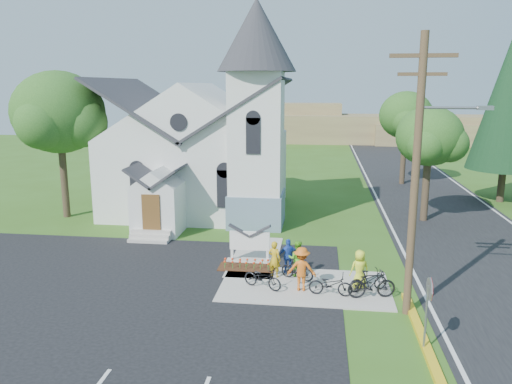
# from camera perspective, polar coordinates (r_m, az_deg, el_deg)

# --- Properties ---
(ground) EXTENTS (120.00, 120.00, 0.00)m
(ground) POSITION_cam_1_polar(r_m,az_deg,el_deg) (20.91, 1.34, -11.10)
(ground) COLOR #365B1A
(ground) RESTS_ON ground
(parking_lot) EXTENTS (20.00, 16.00, 0.02)m
(parking_lot) POSITION_cam_1_polar(r_m,az_deg,el_deg) (21.01, -19.05, -11.65)
(parking_lot) COLOR black
(parking_lot) RESTS_ON ground
(road) EXTENTS (8.00, 90.00, 0.02)m
(road) POSITION_cam_1_polar(r_m,az_deg,el_deg) (36.00, 20.02, -1.87)
(road) COLOR black
(road) RESTS_ON ground
(sidewalk) EXTENTS (7.00, 4.00, 0.05)m
(sidewalk) POSITION_cam_1_polar(r_m,az_deg,el_deg) (21.27, 5.58, -10.67)
(sidewalk) COLOR #A49D94
(sidewalk) RESTS_ON ground
(church) EXTENTS (12.35, 12.00, 13.00)m
(church) POSITION_cam_1_polar(r_m,az_deg,el_deg) (32.61, -5.94, 6.76)
(church) COLOR silver
(church) RESTS_ON ground
(church_sign) EXTENTS (2.20, 0.40, 1.70)m
(church_sign) POSITION_cam_1_polar(r_m,az_deg,el_deg) (23.67, -0.73, -5.64)
(church_sign) COLOR #A49D94
(church_sign) RESTS_ON ground
(flower_bed) EXTENTS (2.60, 1.10, 0.07)m
(flower_bed) POSITION_cam_1_polar(r_m,az_deg,el_deg) (23.16, -1.04, -8.65)
(flower_bed) COLOR #3A200F
(flower_bed) RESTS_ON ground
(utility_pole) EXTENTS (3.45, 0.28, 10.00)m
(utility_pole) POSITION_cam_1_polar(r_m,az_deg,el_deg) (18.17, 18.00, 2.54)
(utility_pole) COLOR #493824
(utility_pole) RESTS_ON ground
(stop_sign) EXTENTS (0.11, 0.76, 2.48)m
(stop_sign) POSITION_cam_1_polar(r_m,az_deg,el_deg) (16.62, 19.11, -11.45)
(stop_sign) COLOR gray
(stop_sign) RESTS_ON ground
(tree_lot_corner) EXTENTS (5.60, 5.60, 9.15)m
(tree_lot_corner) POSITION_cam_1_polar(r_m,az_deg,el_deg) (33.26, -21.62, 8.44)
(tree_lot_corner) COLOR #38281E
(tree_lot_corner) RESTS_ON ground
(tree_road_near) EXTENTS (4.00, 4.00, 7.05)m
(tree_road_near) POSITION_cam_1_polar(r_m,az_deg,el_deg) (31.94, 19.20, 5.98)
(tree_road_near) COLOR #38281E
(tree_road_near) RESTS_ON ground
(tree_road_mid) EXTENTS (4.40, 4.40, 7.80)m
(tree_road_mid) POSITION_cam_1_polar(r_m,az_deg,el_deg) (43.76, 16.75, 8.36)
(tree_road_mid) COLOR #38281E
(tree_road_mid) RESTS_ON ground
(conifer) EXTENTS (5.20, 5.20, 12.40)m
(conifer) POSITION_cam_1_polar(r_m,az_deg,el_deg) (39.35, 27.08, 9.55)
(conifer) COLOR #38281E
(conifer) RESTS_ON ground
(distant_hills) EXTENTS (61.00, 10.00, 5.60)m
(distant_hills) POSITION_cam_1_polar(r_m,az_deg,el_deg) (75.71, 8.44, 7.35)
(distant_hills) COLOR brown
(distant_hills) RESTS_ON ground
(cyclist_0) EXTENTS (0.69, 0.57, 1.61)m
(cyclist_0) POSITION_cam_1_polar(r_m,az_deg,el_deg) (21.85, 2.12, -7.66)
(cyclist_0) COLOR gold
(cyclist_0) RESTS_ON sidewalk
(bike_0) EXTENTS (1.84, 1.28, 0.92)m
(bike_0) POSITION_cam_1_polar(r_m,az_deg,el_deg) (20.76, 0.76, -9.76)
(bike_0) COLOR black
(bike_0) RESTS_ON sidewalk
(cyclist_1) EXTENTS (0.79, 0.63, 1.59)m
(cyclist_1) POSITION_cam_1_polar(r_m,az_deg,el_deg) (22.00, 4.72, -7.58)
(cyclist_1) COLOR #59BB23
(cyclist_1) RESTS_ON sidewalk
(bike_1) EXTENTS (1.56, 0.98, 0.91)m
(bike_1) POSITION_cam_1_polar(r_m,az_deg,el_deg) (21.72, 4.72, -8.81)
(bike_1) COLOR black
(bike_1) RESTS_ON sidewalk
(cyclist_2) EXTENTS (0.98, 0.57, 1.57)m
(cyclist_2) POSITION_cam_1_polar(r_m,az_deg,el_deg) (22.29, 3.73, -7.33)
(cyclist_2) COLOR #2349B3
(cyclist_2) RESTS_ON sidewalk
(bike_2) EXTENTS (1.78, 0.74, 0.91)m
(bike_2) POSITION_cam_1_polar(r_m,az_deg,el_deg) (20.33, 8.53, -10.39)
(bike_2) COLOR black
(bike_2) RESTS_ON sidewalk
(cyclist_3) EXTENTS (1.19, 0.71, 1.81)m
(cyclist_3) POSITION_cam_1_polar(r_m,az_deg,el_deg) (20.51, 5.23, -8.74)
(cyclist_3) COLOR #D15E17
(cyclist_3) RESTS_ON sidewalk
(bike_3) EXTENTS (1.98, 0.92, 1.15)m
(bike_3) POSITION_cam_1_polar(r_m,az_deg,el_deg) (20.34, 13.08, -10.21)
(bike_3) COLOR black
(bike_3) RESTS_ON sidewalk
(cyclist_4) EXTENTS (0.92, 0.74, 1.64)m
(cyclist_4) POSITION_cam_1_polar(r_m,az_deg,el_deg) (21.06, 11.75, -8.65)
(cyclist_4) COLOR yellow
(cyclist_4) RESTS_ON sidewalk
(bike_4) EXTENTS (1.78, 1.23, 0.89)m
(bike_4) POSITION_cam_1_polar(r_m,az_deg,el_deg) (21.01, 12.70, -9.83)
(bike_4) COLOR black
(bike_4) RESTS_ON sidewalk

